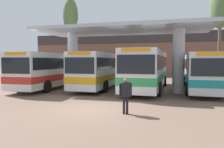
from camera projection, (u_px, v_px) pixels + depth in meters
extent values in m
plane|color=#755B4C|center=(92.00, 109.00, 11.24)|extent=(100.00, 100.00, 0.00)
cube|color=brown|center=(147.00, 54.00, 35.35)|extent=(40.00, 0.50, 7.09)
cube|color=#332D2D|center=(147.00, 38.00, 35.19)|extent=(40.00, 0.58, 1.70)
cylinder|color=silver|center=(73.00, 61.00, 19.16)|extent=(0.90, 0.90, 4.93)
cylinder|color=silver|center=(178.00, 61.00, 16.82)|extent=(0.90, 0.90, 4.93)
cube|color=#A8B7C1|center=(122.00, 30.00, 17.83)|extent=(13.88, 5.84, 0.24)
cube|color=white|center=(54.00, 69.00, 20.41)|extent=(2.56, 10.49, 2.84)
cube|color=black|center=(54.00, 63.00, 20.38)|extent=(2.60, 10.07, 0.91)
cube|color=red|center=(54.00, 76.00, 20.45)|extent=(2.60, 10.53, 0.51)
cube|color=black|center=(15.00, 66.00, 15.30)|extent=(2.28, 0.08, 1.14)
cube|color=orange|center=(15.00, 53.00, 15.25)|extent=(1.74, 0.06, 0.22)
cylinder|color=black|center=(20.00, 86.00, 17.67)|extent=(0.29, 0.99, 0.98)
cylinder|color=black|center=(47.00, 87.00, 17.04)|extent=(0.29, 0.99, 0.98)
cylinder|color=black|center=(57.00, 79.00, 23.58)|extent=(0.29, 0.99, 0.98)
cylinder|color=black|center=(79.00, 80.00, 22.94)|extent=(0.29, 0.99, 0.98)
cube|color=white|center=(104.00, 69.00, 20.96)|extent=(2.42, 11.71, 2.85)
cube|color=black|center=(104.00, 63.00, 20.93)|extent=(2.46, 11.24, 0.91)
cube|color=orange|center=(104.00, 75.00, 21.00)|extent=(2.46, 11.75, 0.51)
cube|color=black|center=(79.00, 66.00, 15.27)|extent=(2.22, 0.06, 1.14)
cube|color=orange|center=(79.00, 53.00, 15.22)|extent=(1.69, 0.05, 0.22)
cylinder|color=black|center=(77.00, 85.00, 17.86)|extent=(0.28, 0.97, 0.97)
cylinder|color=black|center=(105.00, 86.00, 17.22)|extent=(0.28, 0.97, 0.97)
cylinder|color=black|center=(103.00, 79.00, 24.45)|extent=(0.28, 0.97, 0.97)
cylinder|color=black|center=(124.00, 79.00, 23.82)|extent=(0.28, 0.97, 0.97)
cube|color=silver|center=(148.00, 69.00, 18.94)|extent=(2.88, 11.37, 2.98)
cube|color=black|center=(148.00, 62.00, 18.90)|extent=(2.90, 10.92, 0.95)
cube|color=#2D934C|center=(147.00, 76.00, 18.98)|extent=(2.92, 11.41, 0.54)
cube|color=black|center=(135.00, 64.00, 13.48)|extent=(2.38, 0.12, 1.19)
cube|color=orange|center=(136.00, 50.00, 13.42)|extent=(1.81, 0.10, 0.22)
cylinder|color=black|center=(123.00, 88.00, 16.04)|extent=(0.31, 1.07, 1.06)
cylinder|color=black|center=(159.00, 89.00, 15.29)|extent=(0.31, 1.07, 1.06)
cylinder|color=black|center=(139.00, 80.00, 22.36)|extent=(0.31, 1.07, 1.06)
cylinder|color=black|center=(165.00, 81.00, 21.62)|extent=(0.31, 1.07, 1.06)
cube|color=silver|center=(202.00, 70.00, 18.21)|extent=(2.88, 10.79, 2.73)
cube|color=black|center=(202.00, 64.00, 18.18)|extent=(2.91, 10.36, 0.87)
cube|color=teal|center=(202.00, 78.00, 18.24)|extent=(2.92, 10.83, 0.49)
cube|color=black|center=(212.00, 67.00, 13.04)|extent=(2.34, 0.13, 1.09)
cube|color=orange|center=(212.00, 54.00, 12.99)|extent=(1.78, 0.11, 0.22)
cylinder|color=black|center=(187.00, 89.00, 15.48)|extent=(0.31, 1.03, 1.02)
cylinder|color=black|center=(185.00, 81.00, 21.46)|extent=(0.31, 1.03, 1.02)
cylinder|color=black|center=(213.00, 82.00, 20.72)|extent=(0.31, 1.03, 1.02)
cylinder|color=black|center=(124.00, 105.00, 10.23)|extent=(0.16, 0.16, 0.82)
cylinder|color=black|center=(127.00, 105.00, 10.27)|extent=(0.16, 0.16, 0.82)
cube|color=black|center=(126.00, 90.00, 10.20)|extent=(0.50, 0.43, 0.68)
sphere|color=#89664C|center=(126.00, 80.00, 10.18)|extent=(0.19, 0.19, 0.19)
cylinder|color=black|center=(120.00, 90.00, 10.14)|extent=(0.12, 0.12, 0.58)
cylinder|color=black|center=(131.00, 89.00, 10.26)|extent=(0.12, 0.12, 0.58)
cylinder|color=brown|center=(71.00, 52.00, 29.86)|extent=(0.39, 0.39, 7.47)
ellipsoid|color=#516B3D|center=(70.00, 15.00, 29.56)|extent=(2.04, 2.04, 4.49)
cylinder|color=brown|center=(219.00, 51.00, 24.30)|extent=(0.33, 0.33, 7.12)
ellipsoid|color=#516B3D|center=(220.00, 7.00, 24.01)|extent=(2.15, 2.15, 4.73)
cube|color=maroon|center=(104.00, 71.00, 34.44)|extent=(4.69, 2.02, 1.27)
cube|color=#1E2328|center=(104.00, 65.00, 34.38)|extent=(2.60, 1.80, 0.63)
cylinder|color=black|center=(114.00, 75.00, 35.05)|extent=(0.62, 0.24, 0.61)
cylinder|color=black|center=(111.00, 75.00, 33.23)|extent=(0.62, 0.24, 0.61)
cylinder|color=black|center=(97.00, 74.00, 35.71)|extent=(0.62, 0.24, 0.61)
cylinder|color=black|center=(93.00, 75.00, 33.90)|extent=(0.62, 0.24, 0.61)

